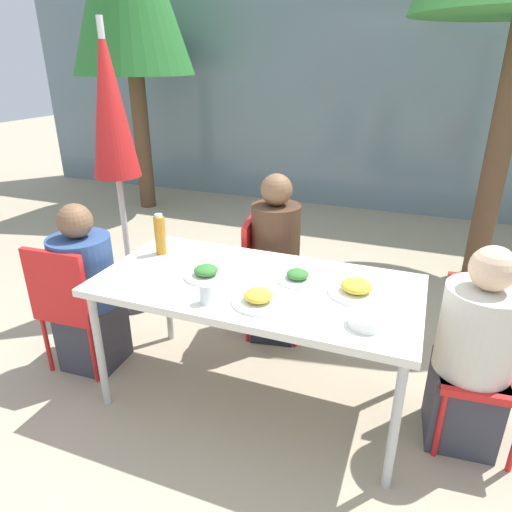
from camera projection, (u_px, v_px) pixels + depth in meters
name	position (u px, v px, depth m)	size (l,w,h in m)	color
ground_plane	(256.00, 396.00, 2.70)	(24.00, 24.00, 0.00)	tan
building_facade	(375.00, 89.00, 5.56)	(10.00, 0.20, 3.00)	slate
dining_table	(256.00, 291.00, 2.42)	(1.69, 0.83, 0.75)	silver
chair_left	(72.00, 300.00, 2.76)	(0.42, 0.42, 0.85)	red
person_left	(87.00, 294.00, 2.81)	(0.37, 0.37, 1.08)	#383842
chair_right	(481.00, 350.00, 2.28)	(0.43, 0.43, 0.85)	red
person_right	(473.00, 357.00, 2.22)	(0.37, 0.37, 1.08)	#383842
chair_far	(265.00, 268.00, 3.17)	(0.46, 0.46, 0.85)	red
person_far	(275.00, 264.00, 3.09)	(0.34, 0.34, 1.18)	black
closed_umbrella	(111.00, 116.00, 3.13)	(0.36, 0.36, 2.09)	#333333
plate_0	(297.00, 277.00, 2.41)	(0.22, 0.22, 0.06)	white
plate_1	(356.00, 289.00, 2.27)	(0.28, 0.28, 0.08)	white
plate_2	(206.00, 273.00, 2.45)	(0.24, 0.24, 0.07)	white
plate_3	(258.00, 298.00, 2.18)	(0.26, 0.26, 0.07)	white
bottle	(160.00, 235.00, 2.71)	(0.06, 0.06, 0.25)	#B7751E
drinking_cup	(206.00, 294.00, 2.17)	(0.06, 0.06, 0.10)	silver
salad_bowl	(367.00, 321.00, 2.00)	(0.16, 0.16, 0.05)	white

